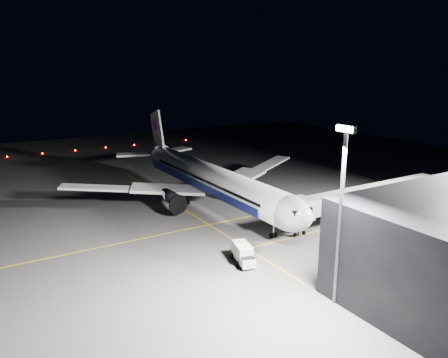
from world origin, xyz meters
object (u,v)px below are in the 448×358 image
baggage_tug (224,181)px  safety_cone_c (236,203)px  floodlight_mast_south (341,201)px  safety_cone_a (248,196)px  jet_bridge (361,196)px  airliner (208,178)px  safety_cone_b (244,208)px  service_truck (243,254)px

baggage_tug → safety_cone_c: size_ratio=4.68×
floodlight_mast_south → safety_cone_a: size_ratio=33.82×
jet_bridge → baggage_tug: jet_bridge is taller
airliner → jet_bridge: bearing=38.0°
jet_bridge → safety_cone_b: 21.73m
airliner → floodlight_mast_south: floodlight_mast_south is taller
safety_cone_a → safety_cone_b: (6.09, -5.15, -0.02)m
safety_cone_c → safety_cone_a: bearing=120.7°
jet_bridge → safety_cone_b: bearing=-138.7°
airliner → jet_bridge: (23.08, 18.06, -0.58)m
floodlight_mast_south → safety_cone_a: (-40.09, 15.16, -12.07)m
baggage_tug → airliner: bearing=-65.1°
airliner → baggage_tug: size_ratio=20.37×
floodlight_mast_south → safety_cone_c: size_ratio=32.10×
jet_bridge → safety_cone_a: (-22.09, -8.91, -4.28)m
service_truck → baggage_tug: (-37.53, 19.43, -0.58)m
airliner → service_truck: (26.83, -9.27, -3.75)m
service_truck → safety_cone_b: bearing=161.2°
airliner → safety_cone_b: (7.08, 4.00, -4.88)m
service_truck → safety_cone_c: (-22.79, 13.27, -1.09)m
service_truck → safety_cone_c: size_ratio=8.53×
baggage_tug → safety_cone_b: 18.82m
safety_cone_a → airliner: bearing=-96.2°
baggage_tug → safety_cone_a: 11.74m
safety_cone_a → service_truck: bearing=-35.5°
jet_bridge → floodlight_mast_south: (18.00, -24.07, 7.79)m
jet_bridge → safety_cone_b: jet_bridge is taller
floodlight_mast_south → safety_cone_b: 37.45m
safety_cone_b → safety_cone_c: bearing=180.0°
airliner → safety_cone_a: bearing=83.8°
airliner → floodlight_mast_south: size_ratio=2.97×
jet_bridge → airliner: bearing=-142.0°
airliner → baggage_tug: (-10.70, 10.16, -4.33)m
airliner → safety_cone_a: 10.40m
baggage_tug → safety_cone_b: size_ratio=5.29×
service_truck → safety_cone_a: service_truck is taller
baggage_tug → safety_cone_a: size_ratio=4.93×
service_truck → baggage_tug: service_truck is taller
safety_cone_b → safety_cone_c: size_ratio=0.89×
safety_cone_c → safety_cone_b: bearing=0.0°
safety_cone_b → safety_cone_a: bearing=139.8°
service_truck → baggage_tug: bearing=167.7°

